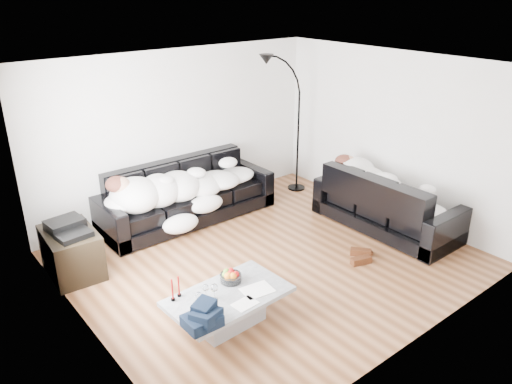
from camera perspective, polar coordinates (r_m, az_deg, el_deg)
ground at (r=6.92m, az=1.57°, el=-7.64°), size 5.00×5.00×0.00m
wall_back at (r=8.11m, az=-8.74°, el=6.80°), size 5.00×0.02×2.60m
wall_left at (r=5.22m, az=-19.72°, el=-3.67°), size 0.02×4.50×2.60m
wall_right at (r=8.13m, az=15.32°, el=6.28°), size 0.02×4.50×2.60m
ceiling at (r=6.03m, az=1.85°, el=14.16°), size 5.00×5.00×0.00m
sofa_back at (r=7.92m, az=-7.88°, el=-0.04°), size 2.80×0.97×0.92m
sofa_right at (r=7.82m, az=14.74°, el=-0.97°), size 0.95×2.22×0.90m
sleeper_back at (r=7.80m, az=-7.76°, el=1.20°), size 2.37×0.82×0.47m
sleeper_right at (r=7.75m, az=14.89°, el=0.41°), size 0.80×1.90×0.46m
teal_cushion at (r=8.07m, az=10.82°, el=2.21°), size 0.42×0.38×0.20m
coffee_table at (r=5.64m, az=-3.14°, el=-13.22°), size 1.35×0.83×0.39m
fruit_bowl at (r=5.70m, az=-2.91°, el=-9.54°), size 0.28×0.28×0.15m
wine_glass_a at (r=5.45m, az=-5.75°, el=-11.22°), size 0.08×0.08×0.16m
wine_glass_b at (r=5.35m, az=-6.57°, el=-12.05°), size 0.07×0.07×0.16m
wine_glass_c at (r=5.41m, az=-4.78°, el=-11.31°), size 0.09×0.09×0.19m
candle_left at (r=5.43m, az=-9.54°, el=-11.01°), size 0.05×0.05×0.26m
candle_right at (r=5.49m, az=-8.82°, el=-10.63°), size 0.05×0.05×0.24m
newspaper_a at (r=5.58m, az=0.15°, el=-11.11°), size 0.37×0.30×0.01m
newspaper_b at (r=5.38m, az=-1.27°, el=-12.63°), size 0.27×0.20×0.01m
navy_jacket at (r=5.04m, az=-6.22°, el=-13.21°), size 0.47×0.43×0.19m
shoes at (r=7.02m, az=11.89°, el=-7.20°), size 0.59×0.54×0.11m
av_cabinet at (r=6.89m, az=-20.30°, el=-6.49°), size 0.66×0.91×0.60m
stereo at (r=6.72m, az=-20.72°, el=-3.77°), size 0.47×0.38×0.13m
floor_lamp at (r=8.86m, az=4.85°, el=6.93°), size 0.80×0.33×2.17m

